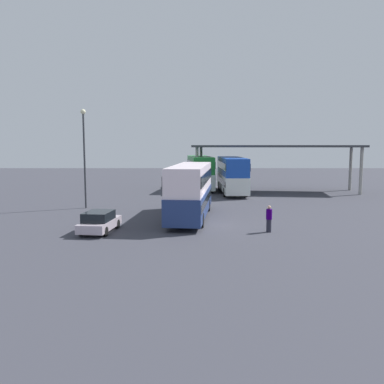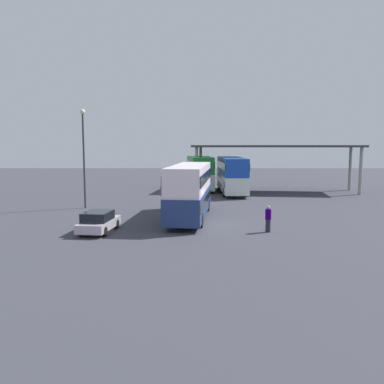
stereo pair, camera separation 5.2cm
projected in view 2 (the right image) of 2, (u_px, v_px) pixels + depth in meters
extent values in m
plane|color=#393A43|center=(206.00, 225.00, 28.11)|extent=(140.00, 140.00, 0.00)
cube|color=navy|center=(192.00, 202.00, 30.79)|extent=(3.61, 11.29, 1.77)
cube|color=white|center=(192.00, 178.00, 30.57)|extent=(3.52, 11.06, 1.92)
cube|color=black|center=(192.00, 199.00, 30.76)|extent=(3.60, 10.85, 0.60)
cube|color=black|center=(192.00, 176.00, 30.56)|extent=(3.60, 10.85, 0.77)
cube|color=black|center=(199.00, 190.00, 36.18)|extent=(2.09, 0.32, 1.06)
cube|color=orange|center=(199.00, 181.00, 36.08)|extent=(1.72, 0.26, 0.36)
cylinder|color=black|center=(183.00, 205.00, 34.39)|extent=(0.38, 1.02, 1.00)
cylinder|color=black|center=(210.00, 205.00, 34.14)|extent=(0.38, 1.02, 1.00)
cylinder|color=black|center=(170.00, 220.00, 27.60)|extent=(0.38, 1.02, 1.00)
cylinder|color=black|center=(203.00, 220.00, 27.35)|extent=(0.38, 1.02, 1.00)
cube|color=#BBABB9|center=(101.00, 224.00, 26.01)|extent=(2.16, 4.10, 0.55)
cube|color=black|center=(100.00, 216.00, 25.75)|extent=(1.81, 2.33, 0.58)
cylinder|color=black|center=(96.00, 223.00, 27.32)|extent=(0.27, 0.62, 0.60)
cylinder|color=black|center=(119.00, 224.00, 27.13)|extent=(0.27, 0.62, 0.60)
cylinder|color=black|center=(82.00, 231.00, 24.93)|extent=(0.27, 0.62, 0.60)
cylinder|color=black|center=(106.00, 231.00, 24.73)|extent=(0.27, 0.62, 0.60)
cube|color=silver|center=(202.00, 180.00, 50.57)|extent=(3.31, 10.37, 1.81)
cube|color=#1D7D2E|center=(202.00, 164.00, 50.35)|extent=(3.22, 10.16, 1.96)
cube|color=black|center=(202.00, 178.00, 50.54)|extent=(3.32, 9.97, 0.62)
cube|color=black|center=(202.00, 164.00, 50.34)|extent=(3.32, 9.97, 0.79)
cube|color=black|center=(198.00, 174.00, 55.54)|extent=(2.14, 0.27, 1.09)
cube|color=orange|center=(198.00, 168.00, 55.44)|extent=(1.76, 0.22, 0.36)
cylinder|color=black|center=(191.00, 183.00, 53.70)|extent=(0.36, 1.02, 1.00)
cylinder|color=black|center=(208.00, 183.00, 53.87)|extent=(0.36, 1.02, 1.00)
cylinder|color=black|center=(195.00, 188.00, 47.44)|extent=(0.36, 1.02, 1.00)
cylinder|color=black|center=(214.00, 188.00, 47.61)|extent=(0.36, 1.02, 1.00)
cube|color=silver|center=(233.00, 182.00, 46.99)|extent=(2.70, 11.53, 1.80)
cube|color=#1844AA|center=(234.00, 166.00, 46.77)|extent=(2.62, 11.30, 1.95)
cube|color=black|center=(233.00, 180.00, 46.96)|extent=(2.73, 11.07, 0.61)
cube|color=black|center=(234.00, 165.00, 46.76)|extent=(2.73, 11.07, 0.78)
cube|color=black|center=(228.00, 176.00, 52.61)|extent=(2.14, 0.13, 1.08)
cube|color=orange|center=(229.00, 169.00, 52.51)|extent=(1.77, 0.11, 0.36)
cylinder|color=black|center=(221.00, 186.00, 50.60)|extent=(0.30, 1.00, 1.00)
cylinder|color=black|center=(239.00, 186.00, 50.63)|extent=(0.30, 1.00, 1.00)
cylinder|color=black|center=(226.00, 192.00, 43.53)|extent=(0.30, 1.00, 1.00)
cylinder|color=black|center=(248.00, 192.00, 43.55)|extent=(0.30, 1.00, 1.00)
cube|color=#33353A|center=(278.00, 146.00, 48.27)|extent=(20.17, 8.17, 0.25)
cylinder|color=#9E9B93|center=(352.00, 169.00, 49.65)|extent=(0.36, 0.36, 5.26)
cylinder|color=#9E9B93|center=(363.00, 171.00, 45.16)|extent=(0.36, 0.36, 5.26)
cylinder|color=#9E9B93|center=(203.00, 168.00, 52.03)|extent=(0.36, 0.36, 5.26)
cylinder|color=#9E9B93|center=(199.00, 170.00, 47.53)|extent=(0.36, 0.36, 5.26)
cylinder|color=#33353A|center=(86.00, 161.00, 35.45)|extent=(0.16, 0.16, 8.22)
sphere|color=beige|center=(85.00, 112.00, 34.96)|extent=(0.44, 0.44, 0.44)
cylinder|color=#262633|center=(270.00, 226.00, 25.89)|extent=(0.32, 0.32, 0.83)
cylinder|color=#2B005E|center=(270.00, 214.00, 25.81)|extent=(0.38, 0.38, 0.65)
sphere|color=tan|center=(270.00, 207.00, 25.76)|extent=(0.23, 0.23, 0.23)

